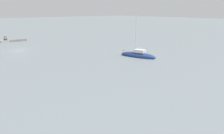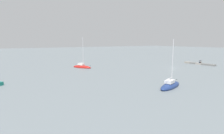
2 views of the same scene
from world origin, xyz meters
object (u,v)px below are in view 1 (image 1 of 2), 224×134
person_seated_brown_left (7,39)px  umbrella_open_black (5,37)px  person_seated_blue_right (5,39)px  sailboat_navy_mid (138,55)px

person_seated_brown_left → umbrella_open_black: size_ratio=0.58×
person_seated_blue_right → umbrella_open_black: umbrella_open_black is taller
sailboat_navy_mid → person_seated_brown_left: bearing=95.6°
person_seated_blue_right → umbrella_open_black: bearing=170.4°
person_seated_brown_left → person_seated_blue_right: 0.56m
sailboat_navy_mid → person_seated_blue_right: bearing=96.2°
person_seated_brown_left → person_seated_blue_right: same height
person_seated_brown_left → sailboat_navy_mid: size_ratio=0.07×
person_seated_blue_right → umbrella_open_black: 0.89m
person_seated_brown_left → person_seated_blue_right: size_ratio=1.00×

